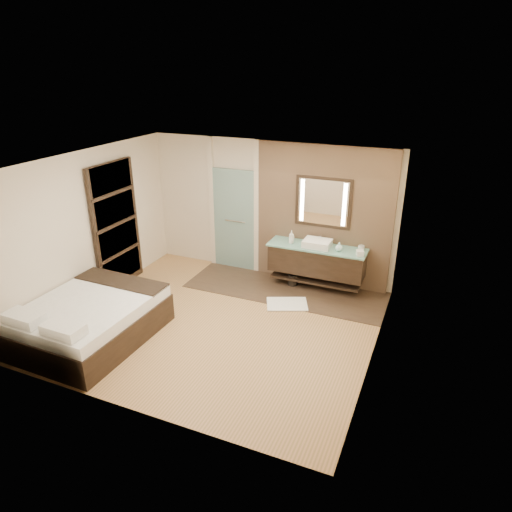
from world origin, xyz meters
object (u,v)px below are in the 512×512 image
at_px(vanity, 317,260).
at_px(mirror_unit, 323,202).
at_px(waste_bin, 293,280).
at_px(bed, 90,320).

xyz_separation_m(vanity, mirror_unit, (0.00, 0.24, 1.07)).
bearing_deg(mirror_unit, waste_bin, -145.01).
distance_m(vanity, waste_bin, 0.64).
bearing_deg(vanity, mirror_unit, 90.00).
bearing_deg(waste_bin, bed, -127.55).
xyz_separation_m(bed, waste_bin, (2.31, 3.01, -0.21)).
bearing_deg(mirror_unit, vanity, -90.00).
relative_size(mirror_unit, bed, 0.50).
height_order(vanity, bed, vanity).
xyz_separation_m(mirror_unit, waste_bin, (-0.44, -0.31, -1.53)).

